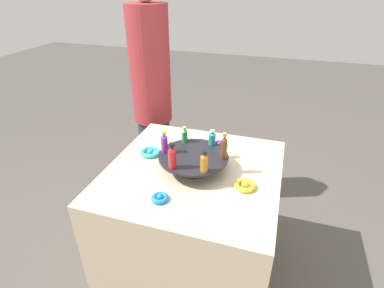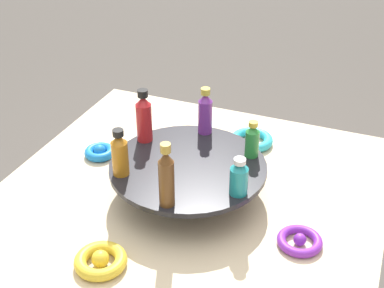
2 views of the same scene
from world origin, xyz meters
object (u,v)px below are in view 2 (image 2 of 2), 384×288
at_px(bottle_purple, 205,112).
at_px(ribbon_bow_blue, 100,152).
at_px(bottle_red, 144,117).
at_px(ribbon_bow_purple, 300,241).
at_px(bottle_amber, 120,154).
at_px(bottle_teal, 239,178).
at_px(ribbon_bow_teal, 252,140).
at_px(bottle_green, 252,140).
at_px(bottle_brown, 166,177).
at_px(ribbon_bow_gold, 101,260).
at_px(display_stand, 188,173).

bearing_deg(bottle_purple, ribbon_bow_blue, -73.36).
height_order(bottle_red, ribbon_bow_purple, bottle_red).
bearing_deg(ribbon_bow_purple, ribbon_bow_blue, -104.47).
height_order(bottle_amber, bottle_teal, bottle_amber).
bearing_deg(bottle_teal, ribbon_bow_blue, -107.74).
height_order(bottle_red, ribbon_bow_teal, bottle_red).
bearing_deg(bottle_purple, ribbon_bow_teal, 145.58).
bearing_deg(bottle_teal, bottle_green, -173.96).
relative_size(bottle_red, bottle_brown, 0.94).
xyz_separation_m(bottle_red, ribbon_bow_teal, (-0.22, 0.21, -0.13)).
relative_size(bottle_amber, ribbon_bow_blue, 1.38).
xyz_separation_m(ribbon_bow_teal, ribbon_bow_gold, (0.55, -0.14, 0.00)).
bearing_deg(bottle_amber, ribbon_bow_purple, 92.44).
xyz_separation_m(bottle_green, bottle_red, (0.03, -0.26, 0.02)).
relative_size(bottle_red, ribbon_bow_blue, 1.66).
height_order(bottle_red, ribbon_bow_gold, bottle_red).
bearing_deg(ribbon_bow_teal, ribbon_bow_purple, 30.53).
xyz_separation_m(ribbon_bow_blue, ribbon_bow_purple, (0.14, 0.55, -0.00)).
xyz_separation_m(bottle_purple, ribbon_bow_purple, (0.22, 0.29, -0.13)).
bearing_deg(bottle_green, bottle_red, -83.96).
relative_size(bottle_amber, ribbon_bow_gold, 1.06).
distance_m(bottle_green, ribbon_bow_gold, 0.43).
bearing_deg(display_stand, bottle_purple, -173.96).
xyz_separation_m(bottle_green, bottle_amber, (0.18, -0.24, 0.01)).
xyz_separation_m(bottle_brown, ribbon_bow_teal, (-0.43, 0.06, -0.14)).
distance_m(bottle_green, bottle_red, 0.26).
relative_size(bottle_brown, ribbon_bow_teal, 1.24).
bearing_deg(bottle_amber, bottle_red, -173.96).
distance_m(ribbon_bow_blue, ribbon_bow_purple, 0.57).
xyz_separation_m(bottle_amber, bottle_teal, (-0.03, 0.26, -0.01)).
bearing_deg(display_stand, bottle_red, -113.96).
distance_m(bottle_brown, ribbon_bow_purple, 0.31).
bearing_deg(display_stand, bottle_teal, 66.04).
relative_size(bottle_green, bottle_red, 0.67).
bearing_deg(bottle_amber, ribbon_bow_blue, -135.84).
height_order(display_stand, bottle_teal, bottle_teal).
bearing_deg(bottle_brown, bottle_red, -143.96).
bearing_deg(ribbon_bow_blue, bottle_purple, 106.64).
distance_m(bottle_amber, bottle_brown, 0.15).
bearing_deg(bottle_red, ribbon_bow_gold, 11.04).
bearing_deg(bottle_brown, ribbon_bow_teal, 172.56).
xyz_separation_m(ribbon_bow_teal, ribbon_bow_blue, (0.21, -0.35, -0.00)).
height_order(bottle_purple, bottle_red, bottle_red).
height_order(ribbon_bow_teal, ribbon_bow_purple, ribbon_bow_teal).
distance_m(bottle_teal, ribbon_bow_gold, 0.32).
relative_size(bottle_brown, bottle_teal, 1.68).
distance_m(display_stand, ribbon_bow_purple, 0.29).
xyz_separation_m(bottle_green, bottle_teal, (0.15, 0.02, -0.00)).
bearing_deg(bottle_red, bottle_teal, 66.04).
bearing_deg(bottle_green, ribbon_bow_teal, -165.11).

